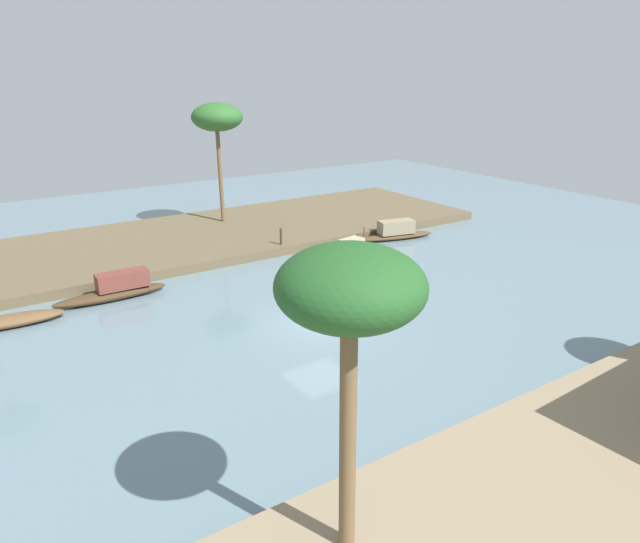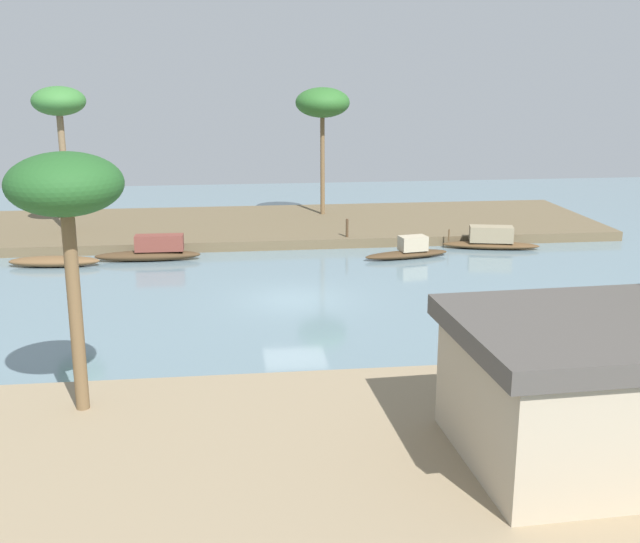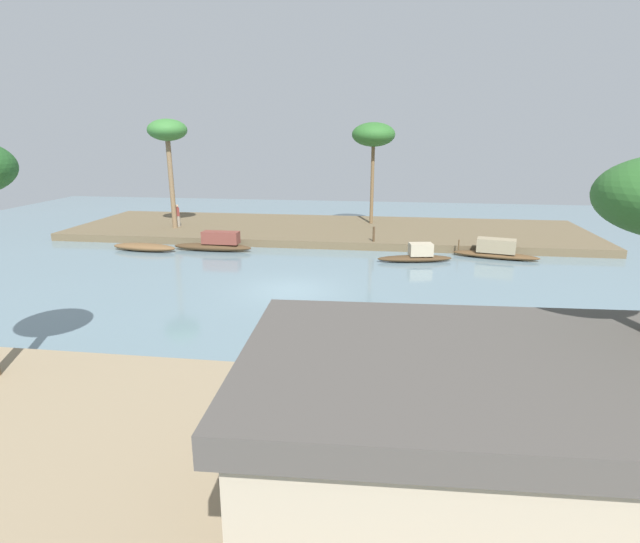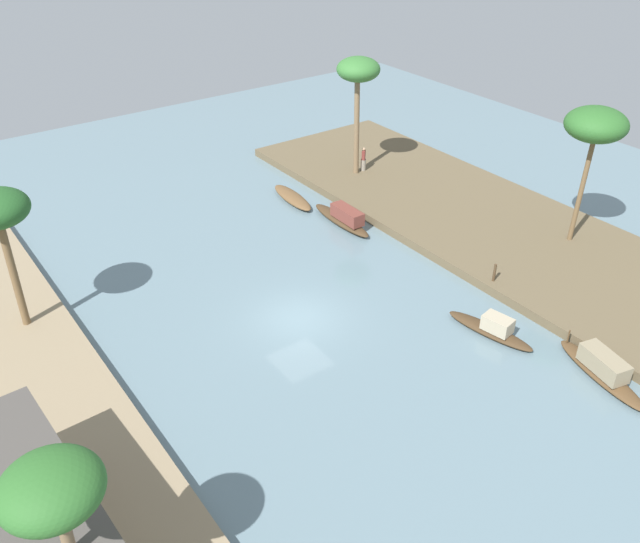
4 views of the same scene
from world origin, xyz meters
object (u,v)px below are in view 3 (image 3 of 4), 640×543
sampan_midstream (144,247)px  palm_tree_left_near (373,136)px  sampan_foreground (417,255)px  sampan_downstream_large (215,244)px  mooring_post (374,234)px  sampan_upstream_small (496,251)px  palm_tree_left_far (168,133)px  person_on_near_bank (178,217)px  riverside_building (514,448)px

sampan_midstream → palm_tree_left_near: bearing=-141.2°
sampan_foreground → sampan_downstream_large: bearing=-15.5°
mooring_post → sampan_foreground: bearing=131.4°
sampan_midstream → palm_tree_left_near: (-13.80, -9.29, 6.73)m
sampan_downstream_large → sampan_upstream_small: 17.03m
sampan_foreground → palm_tree_left_far: size_ratio=0.58×
sampan_foreground → sampan_downstream_large: sampan_downstream_large is taller
palm_tree_left_far → sampan_upstream_small: bearing=169.2°
palm_tree_left_near → palm_tree_left_far: (14.04, 4.07, 0.16)m
sampan_downstream_large → person_on_near_bank: (4.72, -5.30, 0.69)m
person_on_near_bank → sampan_midstream: bearing=-38.3°
person_on_near_bank → riverside_building: (-17.64, 27.25, 0.98)m
sampan_upstream_small → palm_tree_left_far: (21.71, -4.15, 6.67)m
sampan_foreground → sampan_midstream: sampan_foreground is taller
person_on_near_bank → mooring_post: person_on_near_bank is taller
person_on_near_bank → riverside_building: size_ratio=0.18×
sampan_foreground → sampan_downstream_large: 12.42m
sampan_downstream_large → mooring_post: (-9.79, -1.91, 0.50)m
sampan_foreground → sampan_midstream: size_ratio=1.02×
palm_tree_left_far → person_on_near_bank: bearing=-87.2°
sampan_upstream_small → person_on_near_bank: person_on_near_bank is taller
palm_tree_left_far → sampan_midstream: bearing=92.6°
mooring_post → person_on_near_bank: bearing=-13.2°
person_on_near_bank → palm_tree_left_near: (-14.07, -3.38, 5.80)m
palm_tree_left_far → riverside_building: bearing=123.5°
palm_tree_left_far → sampan_downstream_large: bearing=135.5°
sampan_midstream → person_on_near_bank: 5.99m
sampan_downstream_large → person_on_near_bank: bearing=-47.5°
person_on_near_bank → riverside_building: riverside_building is taller
sampan_downstream_large → mooring_post: mooring_post is taller
riverside_building → palm_tree_left_far: bearing=-59.1°
mooring_post → palm_tree_left_near: size_ratio=0.13×
sampan_foreground → palm_tree_left_far: 19.19m
sampan_downstream_large → sampan_upstream_small: bearing=-177.6°
palm_tree_left_far → riverside_building: size_ratio=0.83×
palm_tree_left_near → riverside_building: size_ratio=0.81×
sampan_midstream → sampan_downstream_large: bearing=-167.3°
sampan_upstream_small → sampan_downstream_large: bearing=14.9°
sampan_upstream_small → mooring_post: 7.40m
sampan_upstream_small → person_on_near_bank: bearing=0.8°
sampan_midstream → sampan_upstream_small: size_ratio=0.86×
mooring_post → riverside_building: bearing=97.5°
sampan_midstream → mooring_post: (-14.24, -2.52, 0.73)m
sampan_foreground → mooring_post: mooring_post is taller
sampan_upstream_small → palm_tree_left_near: 13.00m
sampan_upstream_small → person_on_near_bank: (21.75, -4.84, 0.71)m
sampan_foreground → palm_tree_left_far: (17.06, -5.63, 6.76)m
mooring_post → palm_tree_left_near: palm_tree_left_near is taller
person_on_near_bank → palm_tree_left_far: palm_tree_left_far is taller
sampan_upstream_small → palm_tree_left_near: bearing=-33.6°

